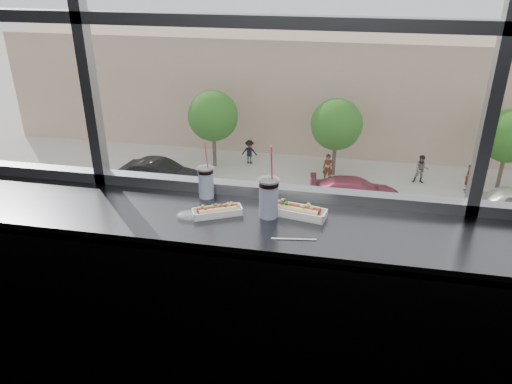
% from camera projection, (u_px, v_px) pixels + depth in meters
% --- Properties ---
extents(wall_back_lower, '(6.00, 0.00, 6.00)m').
position_uv_depth(wall_back_lower, '(273.00, 279.00, 2.94)').
color(wall_back_lower, black).
rests_on(wall_back_lower, ground).
extents(counter, '(6.00, 0.55, 0.06)m').
position_uv_depth(counter, '(266.00, 226.00, 2.47)').
color(counter, '#505154').
rests_on(counter, ground).
extents(counter_fascia, '(6.00, 0.04, 1.04)m').
position_uv_depth(counter_fascia, '(256.00, 342.00, 2.47)').
color(counter_fascia, '#505154').
rests_on(counter_fascia, ground).
extents(hotdog_tray_left, '(0.26, 0.18, 0.06)m').
position_uv_depth(hotdog_tray_left, '(217.00, 211.00, 2.49)').
color(hotdog_tray_left, white).
rests_on(hotdog_tray_left, counter).
extents(hotdog_tray_right, '(0.31, 0.15, 0.07)m').
position_uv_depth(hotdog_tray_right, '(297.00, 210.00, 2.49)').
color(hotdog_tray_right, white).
rests_on(hotdog_tray_right, counter).
extents(soda_cup_left, '(0.09, 0.09, 0.32)m').
position_uv_depth(soda_cup_left, '(206.00, 181.00, 2.65)').
color(soda_cup_left, white).
rests_on(soda_cup_left, counter).
extents(soda_cup_right, '(0.10, 0.10, 0.38)m').
position_uv_depth(soda_cup_right, '(269.00, 196.00, 2.45)').
color(soda_cup_right, white).
rests_on(soda_cup_right, counter).
extents(loose_straw, '(0.21, 0.04, 0.01)m').
position_uv_depth(loose_straw, '(294.00, 239.00, 2.29)').
color(loose_straw, white).
rests_on(loose_straw, counter).
extents(wrapper, '(0.11, 0.08, 0.03)m').
position_uv_depth(wrapper, '(189.00, 215.00, 2.47)').
color(wrapper, silver).
rests_on(wrapper, counter).
extents(plaza_ground, '(120.00, 120.00, 0.00)m').
position_uv_depth(plaza_ground, '(347.00, 109.00, 46.38)').
color(plaza_ground, '#BBB8AB').
rests_on(plaza_ground, ground).
extents(street_asphalt, '(80.00, 10.00, 0.06)m').
position_uv_depth(street_asphalt, '(333.00, 237.00, 25.62)').
color(street_asphalt, black).
rests_on(street_asphalt, plaza_ground).
extents(far_sidewalk, '(80.00, 6.00, 0.04)m').
position_uv_depth(far_sidewalk, '(340.00, 175.00, 32.69)').
color(far_sidewalk, '#BBB8AB').
rests_on(far_sidewalk, plaza_ground).
extents(far_building, '(50.00, 14.00, 8.00)m').
position_uv_depth(far_building, '(349.00, 80.00, 39.78)').
color(far_building, tan).
rests_on(far_building, plaza_ground).
extents(car_far_a, '(3.67, 7.01, 2.23)m').
position_uv_depth(car_far_a, '(161.00, 170.00, 30.53)').
color(car_far_a, black).
rests_on(car_far_a, street_asphalt).
extents(car_near_c, '(3.03, 6.28, 2.03)m').
position_uv_depth(car_near_c, '(369.00, 268.00, 21.34)').
color(car_near_c, '#9A3206').
rests_on(car_near_c, street_asphalt).
extents(car_far_b, '(3.03, 6.31, 2.04)m').
position_uv_depth(car_far_b, '(356.00, 188.00, 28.52)').
color(car_far_b, '#AA2F4A').
rests_on(car_far_b, street_asphalt).
extents(car_near_d, '(2.81, 6.61, 2.19)m').
position_uv_depth(car_near_d, '(454.00, 275.00, 20.70)').
color(car_near_d, '#F1EEC0').
rests_on(car_near_d, street_asphalt).
extents(pedestrian_a, '(0.90, 0.67, 2.02)m').
position_uv_depth(pedestrian_a, '(250.00, 149.00, 34.08)').
color(pedestrian_a, '#66605B').
rests_on(pedestrian_a, far_sidewalk).
extents(pedestrian_d, '(0.70, 0.93, 2.10)m').
position_uv_depth(pedestrian_d, '(469.00, 176.00, 30.01)').
color(pedestrian_d, '#66605B').
rests_on(pedestrian_d, far_sidewalk).
extents(pedestrian_c, '(0.98, 0.74, 2.21)m').
position_uv_depth(pedestrian_c, '(422.00, 167.00, 31.11)').
color(pedestrian_c, '#66605B').
rests_on(pedestrian_c, far_sidewalk).
extents(pedestrian_b, '(0.96, 0.72, 2.17)m').
position_uv_depth(pedestrian_b, '(328.00, 165.00, 31.37)').
color(pedestrian_b, '#66605B').
rests_on(pedestrian_b, far_sidewalk).
extents(tree_left, '(3.33, 3.33, 5.21)m').
position_uv_depth(tree_left, '(213.00, 116.00, 32.63)').
color(tree_left, '#47382B').
rests_on(tree_left, far_sidewalk).
extents(tree_center, '(3.28, 3.28, 5.12)m').
position_uv_depth(tree_center, '(336.00, 125.00, 31.26)').
color(tree_center, '#47382B').
rests_on(tree_center, far_sidewalk).
extents(tree_right, '(3.20, 3.20, 5.00)m').
position_uv_depth(tree_right, '(509.00, 136.00, 29.53)').
color(tree_right, '#47382B').
rests_on(tree_right, far_sidewalk).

